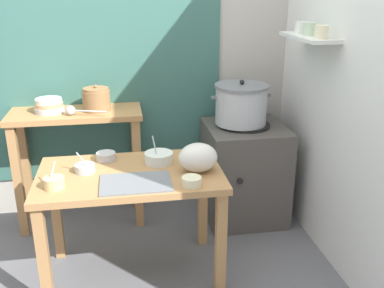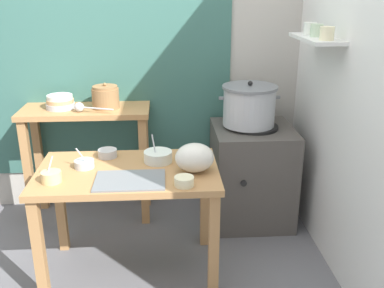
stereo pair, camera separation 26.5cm
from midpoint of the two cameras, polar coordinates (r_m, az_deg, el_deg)
The scene contains 17 objects.
ground_plane at distance 2.97m, azimuth -5.99°, elevation -16.77°, with size 9.00×9.00×0.00m, color slate.
wall_back at distance 3.51m, azimuth -4.78°, elevation 12.27°, with size 4.40×0.12×2.60m.
wall_right at distance 2.91m, azimuth 22.23°, elevation 9.20°, with size 0.30×3.20×2.60m.
prep_table at distance 2.71m, azimuth -5.50°, elevation -5.52°, with size 1.10×0.66×0.72m.
back_shelf_table at distance 3.42m, azimuth -11.33°, elevation 0.97°, with size 0.96×0.40×0.90m.
stove_block at distance 3.47m, azimuth 9.95°, elevation -3.88°, with size 0.60×0.61×0.78m.
steamer_pot at distance 3.30m, azimuth 9.76°, elevation 4.95°, with size 0.46×0.41×0.33m.
clay_pot at distance 3.32m, azimuth -8.96°, elevation 6.01°, with size 0.20×0.20×0.19m.
bowl_stack_enamel at distance 3.39m, azimuth -14.66°, elevation 5.28°, with size 0.21×0.21×0.10m.
ladle at distance 3.26m, azimuth -12.01°, elevation 4.67°, with size 0.29×0.13×0.07m.
serving_tray at distance 2.51m, azimuth -5.09°, elevation -4.80°, with size 0.40×0.28×0.01m, color slate.
plastic_bag at distance 2.60m, azimuth 3.26°, elevation -1.84°, with size 0.23×0.20×0.18m, color silver.
prep_bowl_0 at distance 2.56m, azimuth -15.08°, elevation -4.15°, with size 0.11×0.11×0.15m.
prep_bowl_1 at distance 2.75m, azimuth -1.71°, elevation -1.64°, with size 0.18×0.18×0.18m.
prep_bowl_2 at distance 2.86m, azimuth -8.37°, elevation -1.20°, with size 0.12×0.12×0.05m.
prep_bowl_3 at distance 2.72m, azimuth -11.17°, elevation -2.56°, with size 0.12×0.12×0.14m.
prep_bowl_4 at distance 2.44m, azimuth 2.10°, elevation -4.88°, with size 0.11×0.11×0.05m.
Camera 2 is at (0.27, -2.39, 1.78)m, focal length 40.97 mm.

